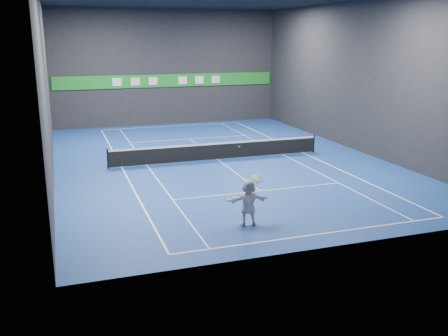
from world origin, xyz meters
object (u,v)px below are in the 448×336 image
object	(u,v)px
tennis_ball	(239,147)
tennis_racket	(258,180)
tennis_net	(218,151)
player	(248,202)

from	to	relation	value
tennis_ball	tennis_racket	bearing A→B (deg)	2.44
tennis_net	tennis_racket	distance (m)	10.33
tennis_ball	tennis_racket	xyz separation A→B (m)	(0.77, 0.03, -1.34)
tennis_ball	tennis_net	world-z (taller)	tennis_ball
player	tennis_net	world-z (taller)	player
tennis_net	tennis_racket	size ratio (longest dim) A/B	20.75
player	tennis_racket	xyz separation A→B (m)	(0.39, 0.05, 0.80)
player	tennis_ball	world-z (taller)	tennis_ball
tennis_ball	tennis_net	bearing A→B (deg)	76.45
player	tennis_racket	bearing A→B (deg)	-167.91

